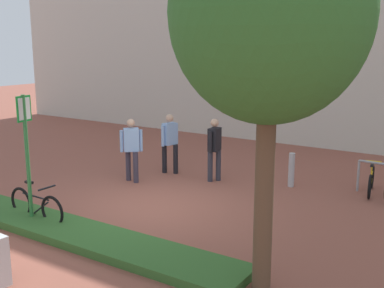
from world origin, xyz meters
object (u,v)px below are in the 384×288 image
Objects in this scene: parking_sign_post at (26,142)px; bike_at_sign at (36,206)px; bollard_steel at (291,170)px; tree_sidewalk at (270,14)px; person_shirt_white at (170,140)px; person_suited_navy at (214,146)px; person_casual_tan at (131,146)px.

parking_sign_post reaches higher than bike_at_sign.
tree_sidewalk is at bearing -73.11° from bollard_steel.
tree_sidewalk is 3.27× the size of person_shirt_white.
parking_sign_post is 4.85m from person_shirt_white.
person_shirt_white is 1.47m from person_suited_navy.
person_casual_tan is at bearing 93.95° from parking_sign_post.
person_suited_navy is at bearing 70.87° from bike_at_sign.
bollard_steel is 2.13m from person_suited_navy.
bollard_steel is at bearing 26.58° from person_casual_tan.
bollard_steel is (3.57, 5.30, 0.10)m from bike_at_sign.
tree_sidewalk is at bearing -43.00° from person_shirt_white.
person_casual_tan is at bearing 93.97° from bike_at_sign.
tree_sidewalk is 5.69m from parking_sign_post.
person_shirt_white reaches higher than bike_at_sign.
bike_at_sign is 1.87× the size of bollard_steel.
tree_sidewalk is 7.58m from person_shirt_white.
bike_at_sign is (-5.20, 0.08, -3.73)m from tree_sidewalk.
person_shirt_white is at bearing 137.00° from tree_sidewalk.
person_casual_tan is (-0.37, -1.25, 0.00)m from person_shirt_white.
parking_sign_post is at bearing -123.23° from bollard_steel.
bike_at_sign is at bearing -109.13° from person_suited_navy.
person_casual_tan is (-0.24, 3.53, -0.77)m from parking_sign_post.
person_casual_tan reaches higher than bollard_steel.
tree_sidewalk is 2.08× the size of parking_sign_post.
parking_sign_post is 5.11m from person_suited_navy.
bollard_steel is 0.52× the size of person_shirt_white.
bollard_steel is at bearing 106.89° from tree_sidewalk.
bike_at_sign is at bearing 93.39° from parking_sign_post.
parking_sign_post is at bearing -108.53° from person_suited_navy.
bike_at_sign is 3.46m from person_casual_tan.
person_suited_navy is at bearing 71.47° from parking_sign_post.
person_casual_tan is (-0.24, 3.39, 0.63)m from bike_at_sign.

